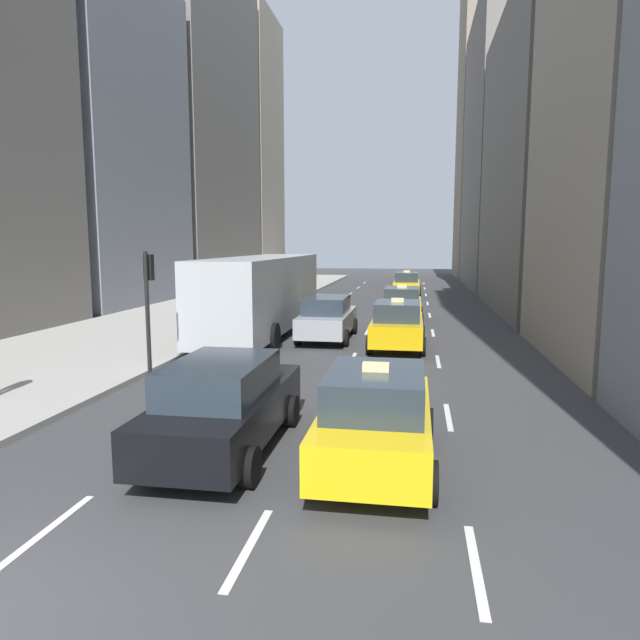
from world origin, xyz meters
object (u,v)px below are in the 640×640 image
Objects in this scene: taxi_fourth at (407,284)px; sedan_silver_behind at (327,318)px; taxi_second at (376,417)px; sedan_black_near at (225,404)px; taxi_lead at (402,305)px; city_bus at (263,293)px; traffic_light_pole at (148,294)px; taxi_third at (397,325)px.

taxi_fourth is 0.90× the size of sedan_silver_behind.
taxi_second is 2.82m from sedan_black_near.
taxi_lead is 7.30m from city_bus.
taxi_second is 8.78m from traffic_light_pole.
taxi_fourth is (0.00, 13.83, 0.00)m from taxi_lead.
traffic_light_pole is (-6.75, 5.41, 1.53)m from taxi_second.
sedan_black_near is (-2.80, 0.29, 0.01)m from taxi_second.
city_bus is (-2.81, 13.01, 0.89)m from sedan_black_near.
taxi_second is 0.38× the size of city_bus.
taxi_lead is at bearing -90.00° from taxi_fourth.
taxi_fourth is at bearing 90.00° from taxi_second.
sedan_black_near is 0.43× the size of city_bus.
city_bus is at bearing -106.95° from taxi_fourth.
city_bus is at bearing 112.87° from taxi_second.
taxi_fourth is at bearing 81.63° from sedan_silver_behind.
taxi_fourth is at bearing 75.61° from traffic_light_pole.
taxi_third is 11.25m from sedan_black_near.
city_bus is (-5.61, 13.31, 0.91)m from taxi_second.
taxi_second is 0.90× the size of sedan_silver_behind.
sedan_black_near is 12.40m from sedan_silver_behind.
taxi_third is at bearing -20.64° from city_bus.
taxi_third is at bearing 90.00° from taxi_second.
traffic_light_pole is (-6.75, -5.78, 1.53)m from taxi_third.
sedan_silver_behind is (-2.80, 1.50, 0.00)m from taxi_third.
taxi_third is (0.00, -6.70, 0.00)m from taxi_lead.
sedan_silver_behind is at bearing -118.29° from taxi_lead.
sedan_silver_behind is (-2.80, -19.03, 0.00)m from taxi_fourth.
city_bus is (-2.81, 0.62, 0.90)m from sedan_silver_behind.
taxi_lead is 6.70m from taxi_third.
sedan_silver_behind is at bearing -12.38° from city_bus.
taxi_second is 12.99m from sedan_silver_behind.
taxi_fourth is at bearing 73.05° from city_bus.
traffic_light_pole is at bearing -118.48° from sedan_silver_behind.
taxi_lead is at bearing 80.96° from sedan_black_near.
traffic_light_pole reaches higher than sedan_silver_behind.
taxi_third is 6.07m from city_bus.
taxi_third is at bearing 40.60° from traffic_light_pole.
taxi_lead is 17.82m from sedan_black_near.
sedan_silver_behind is at bearing -98.37° from taxi_fourth.
sedan_black_near is (-2.80, -10.90, 0.01)m from taxi_third.
taxi_fourth is 27.21m from traffic_light_pole.
city_bus reaches higher than sedan_black_near.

